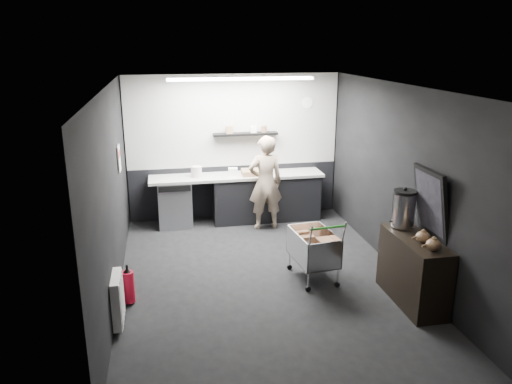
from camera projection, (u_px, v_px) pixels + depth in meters
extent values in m
plane|color=black|center=(263.00, 278.00, 7.17)|extent=(5.50, 5.50, 0.00)
plane|color=white|center=(264.00, 87.00, 6.38)|extent=(5.50, 5.50, 0.00)
plane|color=black|center=(234.00, 147.00, 9.36)|extent=(5.50, 0.00, 5.50)
plane|color=black|center=(330.00, 279.00, 4.19)|extent=(5.50, 0.00, 5.50)
plane|color=black|center=(112.00, 196.00, 6.42)|extent=(0.00, 5.50, 5.50)
plane|color=black|center=(400.00, 181.00, 7.14)|extent=(0.00, 5.50, 5.50)
cube|color=#B7B6B2|center=(234.00, 121.00, 9.20)|extent=(3.95, 0.02, 1.70)
cube|color=black|center=(235.00, 191.00, 9.59)|extent=(3.95, 0.02, 1.00)
cube|color=black|center=(245.00, 134.00, 9.20)|extent=(1.20, 0.22, 0.04)
cylinder|color=white|center=(307.00, 103.00, 9.35)|extent=(0.20, 0.03, 0.20)
cube|color=silver|center=(119.00, 159.00, 7.58)|extent=(0.02, 0.30, 0.40)
cube|color=red|center=(119.00, 154.00, 7.56)|extent=(0.02, 0.22, 0.10)
cube|color=white|center=(118.00, 299.00, 5.87)|extent=(0.10, 0.50, 0.60)
cube|color=white|center=(241.00, 79.00, 8.13)|extent=(2.40, 0.20, 0.04)
cube|color=black|center=(266.00, 198.00, 9.42)|extent=(2.00, 0.56, 0.85)
cube|color=#B2B2AD|center=(237.00, 176.00, 9.19)|extent=(3.20, 0.60, 0.05)
cube|color=#9EA0A5|center=(175.00, 203.00, 9.11)|extent=(0.60, 0.58, 0.85)
cube|color=black|center=(175.00, 189.00, 8.73)|extent=(0.56, 0.02, 0.10)
imported|color=beige|center=(265.00, 183.00, 8.85)|extent=(0.64, 0.44, 1.70)
cube|color=silver|center=(313.00, 259.00, 7.09)|extent=(0.60, 0.85, 0.02)
cube|color=silver|center=(297.00, 248.00, 6.98)|extent=(0.10, 0.79, 0.42)
cube|color=silver|center=(330.00, 245.00, 7.07)|extent=(0.10, 0.79, 0.42)
cube|color=silver|center=(322.00, 257.00, 6.66)|extent=(0.51, 0.07, 0.42)
cube|color=silver|center=(306.00, 236.00, 7.39)|extent=(0.51, 0.07, 0.42)
cylinder|color=silver|center=(305.00, 280.00, 6.75)|extent=(0.02, 0.02, 0.28)
cylinder|color=silver|center=(336.00, 278.00, 6.83)|extent=(0.02, 0.02, 0.28)
cylinder|color=silver|center=(292.00, 259.00, 7.42)|extent=(0.02, 0.02, 0.28)
cylinder|color=silver|center=(320.00, 256.00, 7.50)|extent=(0.02, 0.02, 0.28)
cylinder|color=#268C26|center=(325.00, 228.00, 6.48)|extent=(0.52, 0.09, 0.03)
cube|color=brown|center=(304.00, 245.00, 7.10)|extent=(0.25, 0.30, 0.36)
cube|color=brown|center=(325.00, 251.00, 6.95)|extent=(0.23, 0.28, 0.32)
cylinder|color=black|center=(305.00, 288.00, 6.78)|extent=(0.08, 0.04, 0.07)
cylinder|color=black|center=(291.00, 266.00, 7.46)|extent=(0.08, 0.04, 0.07)
cylinder|color=black|center=(335.00, 286.00, 6.86)|extent=(0.08, 0.04, 0.07)
cylinder|color=black|center=(319.00, 264.00, 7.53)|extent=(0.08, 0.04, 0.07)
cube|color=black|center=(413.00, 270.00, 6.40)|extent=(0.44, 1.18, 0.89)
cylinder|color=silver|center=(404.00, 210.00, 6.57)|extent=(0.30, 0.30, 0.45)
cylinder|color=black|center=(405.00, 192.00, 6.50)|extent=(0.30, 0.30, 0.04)
sphere|color=black|center=(405.00, 189.00, 6.49)|extent=(0.05, 0.05, 0.05)
ellipsoid|color=brown|center=(423.00, 237.00, 6.11)|extent=(0.18, 0.18, 0.14)
ellipsoid|color=brown|center=(433.00, 245.00, 5.88)|extent=(0.18, 0.18, 0.14)
cube|color=black|center=(431.00, 203.00, 6.22)|extent=(0.20, 0.69, 0.88)
cube|color=black|center=(429.00, 203.00, 6.22)|extent=(0.14, 0.59, 0.76)
cylinder|color=red|center=(128.00, 287.00, 6.41)|extent=(0.16, 0.16, 0.42)
cone|color=black|center=(127.00, 270.00, 6.34)|extent=(0.10, 0.10, 0.06)
cylinder|color=black|center=(127.00, 267.00, 6.33)|extent=(0.03, 0.03, 0.06)
cube|color=#8E6A4B|center=(254.00, 172.00, 9.18)|extent=(0.48, 0.37, 0.09)
cylinder|color=silver|center=(196.00, 172.00, 9.02)|extent=(0.19, 0.19, 0.19)
cube|color=white|center=(233.00, 172.00, 9.10)|extent=(0.18, 0.15, 0.15)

